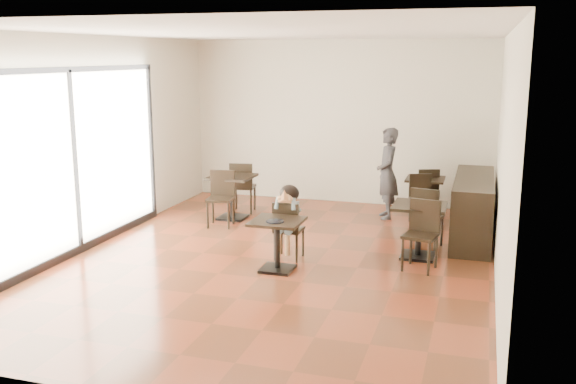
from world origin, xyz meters
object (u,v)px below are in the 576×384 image
at_px(adult_patron, 387,173).
at_px(chair_mid_a, 427,217).
at_px(cafe_table_left, 232,197).
at_px(chair_mid_b, 420,236).
at_px(chair_left_b, 220,199).
at_px(chair_left_a, 243,187).
at_px(cafe_table_back, 425,197).
at_px(chair_back_a, 426,190).
at_px(chair_back_b, 422,200).
at_px(child_chair, 289,230).
at_px(cafe_table_mid, 419,231).
at_px(child_table, 277,245).
at_px(child, 289,222).

distance_m(adult_patron, chair_mid_a, 1.89).
xyz_separation_m(cafe_table_left, chair_mid_b, (3.52, -1.87, 0.08)).
bearing_deg(chair_left_b, chair_left_a, 80.92).
xyz_separation_m(cafe_table_left, chair_left_a, (0.00, 0.55, 0.08)).
height_order(cafe_table_back, chair_back_a, chair_back_a).
height_order(chair_back_a, chair_back_b, same).
distance_m(cafe_table_left, chair_left_b, 0.56).
distance_m(child_chair, chair_back_b, 3.03).
distance_m(chair_mid_a, chair_back_a, 2.23).
bearing_deg(chair_back_a, adult_patron, 22.95).
height_order(cafe_table_mid, cafe_table_back, cafe_table_mid).
height_order(child_table, chair_back_a, chair_back_a).
height_order(child, cafe_table_left, child).
bearing_deg(chair_back_b, adult_patron, 140.54).
height_order(child_chair, chair_left_b, chair_left_b).
distance_m(chair_left_a, chair_back_b, 3.30).
height_order(adult_patron, cafe_table_left, adult_patron).
height_order(child, cafe_table_mid, child).
distance_m(cafe_table_mid, chair_back_b, 1.95).
xyz_separation_m(child, adult_patron, (0.99, 2.80, 0.28)).
relative_size(child_chair, adult_patron, 0.52).
height_order(chair_left_b, chair_back_b, chair_left_b).
xyz_separation_m(adult_patron, chair_back_b, (0.65, -0.25, -0.39)).
bearing_deg(child, adult_patron, 70.43).
relative_size(child_chair, cafe_table_mid, 1.08).
relative_size(cafe_table_mid, chair_back_a, 0.92).
xyz_separation_m(child_chair, cafe_table_left, (-1.65, 1.92, -0.03)).
bearing_deg(child_chair, chair_back_a, -116.01).
bearing_deg(cafe_table_back, cafe_table_mid, -86.72).
height_order(child_table, chair_left_b, chair_left_b).
bearing_deg(cafe_table_back, adult_patron, -155.22).
height_order(chair_left_b, chair_back_a, chair_left_b).
xyz_separation_m(chair_mid_b, chair_back_b, (-0.22, 2.50, -0.05)).
bearing_deg(cafe_table_mid, cafe_table_back, 93.28).
bearing_deg(chair_back_b, child_table, -136.39).
relative_size(child_chair, chair_left_a, 0.90).
height_order(chair_mid_b, chair_left_b, chair_mid_b).
relative_size(adult_patron, chair_back_b, 1.90).
bearing_deg(chair_mid_a, adult_patron, -51.08).
distance_m(chair_back_a, chair_back_b, 0.82).
distance_m(child_table, child_chair, 0.55).
xyz_separation_m(child_chair, cafe_table_mid, (1.79, 0.60, -0.03)).
xyz_separation_m(chair_mid_b, chair_left_a, (-3.52, 2.42, -0.00)).
height_order(cafe_table_left, chair_left_b, chair_left_b).
xyz_separation_m(child, cafe_table_left, (-1.65, 1.92, -0.15)).
distance_m(child_chair, chair_left_a, 2.98).
bearing_deg(cafe_table_mid, cafe_table_left, 158.98).
relative_size(child, cafe_table_mid, 1.36).
height_order(chair_left_a, chair_left_b, same).
height_order(child_chair, cafe_table_back, child_chair).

